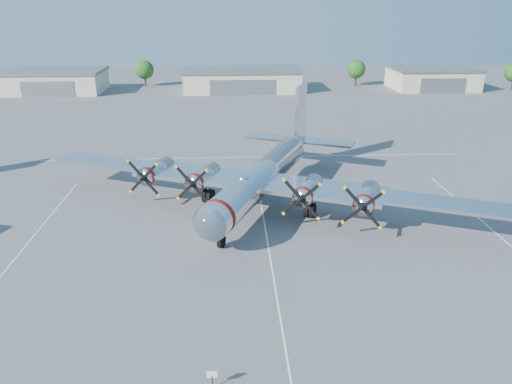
{
  "coord_description": "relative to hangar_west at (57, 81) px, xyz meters",
  "views": [
    {
      "loc": [
        -3.3,
        -43.02,
        20.77
      ],
      "look_at": [
        -0.82,
        2.75,
        3.2
      ],
      "focal_mm": 35.0,
      "sensor_mm": 36.0,
      "label": 1
    }
  ],
  "objects": [
    {
      "name": "ground",
      "position": [
        45.0,
        -81.96,
        -2.71
      ],
      "size": [
        260.0,
        260.0,
        0.0
      ],
      "primitive_type": "plane",
      "color": "#545457",
      "rests_on": "ground"
    },
    {
      "name": "parking_lines",
      "position": [
        45.0,
        -83.71,
        -2.71
      ],
      "size": [
        60.0,
        50.08,
        0.01
      ],
      "color": "silver",
      "rests_on": "ground"
    },
    {
      "name": "hangar_west",
      "position": [
        0.0,
        0.0,
        0.0
      ],
      "size": [
        22.6,
        14.6,
        5.4
      ],
      "color": "#B8AE92",
      "rests_on": "ground"
    },
    {
      "name": "hangar_center",
      "position": [
        45.0,
        -0.0,
        -0.0
      ],
      "size": [
        28.6,
        14.6,
        5.4
      ],
      "color": "#B8AE92",
      "rests_on": "ground"
    },
    {
      "name": "hangar_east",
      "position": [
        93.0,
        0.0,
        0.0
      ],
      "size": [
        20.6,
        14.6,
        5.4
      ],
      "color": "#B8AE92",
      "rests_on": "ground"
    },
    {
      "name": "tree_west",
      "position": [
        20.0,
        8.04,
        1.51
      ],
      "size": [
        4.8,
        4.8,
        6.64
      ],
      "color": "#382619",
      "rests_on": "ground"
    },
    {
      "name": "tree_east",
      "position": [
        75.0,
        6.04,
        1.51
      ],
      "size": [
        4.8,
        4.8,
        6.64
      ],
      "color": "#382619",
      "rests_on": "ground"
    },
    {
      "name": "main_bomber_b29",
      "position": [
        45.34,
        -74.14,
        -2.71
      ],
      "size": [
        58.07,
        50.07,
        10.79
      ],
      "primitive_type": null,
      "rotation": [
        0.0,
        0.0,
        -0.41
      ],
      "color": "silver",
      "rests_on": "ground"
    },
    {
      "name": "info_placard",
      "position": [
        40.43,
        -102.19,
        -1.87
      ],
      "size": [
        0.63,
        0.07,
        1.19
      ],
      "rotation": [
        0.0,
        0.0,
        0.01
      ],
      "color": "black",
      "rests_on": "ground"
    }
  ]
}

